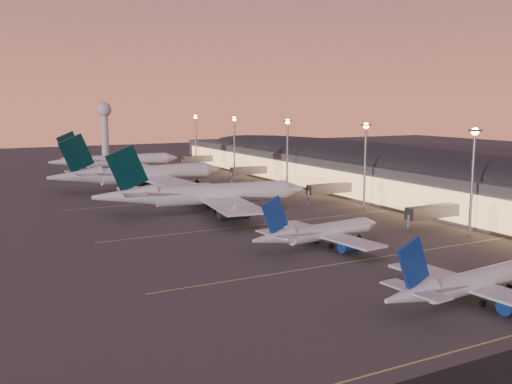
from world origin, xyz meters
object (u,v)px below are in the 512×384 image
(airliner_narrow_south, at_px, (465,284))
(airliner_wide_far, at_px, (117,161))
(airliner_wide_mid, at_px, (141,174))
(radar_tower, at_px, (104,120))
(airliner_narrow_north, at_px, (319,233))
(baggage_tug_a, at_px, (494,279))
(airliner_wide_near, at_px, (205,195))

(airliner_narrow_south, distance_m, airliner_wide_far, 203.46)
(airliner_wide_mid, height_order, airliner_wide_far, airliner_wide_mid)
(airliner_wide_mid, height_order, radar_tower, radar_tower)
(airliner_narrow_north, bearing_deg, baggage_tug_a, -75.52)
(airliner_wide_near, xyz_separation_m, airliner_wide_mid, (-3.39, 53.46, 0.25))
(airliner_wide_far, relative_size, baggage_tug_a, 14.65)
(airliner_wide_near, height_order, radar_tower, radar_tower)
(airliner_wide_near, relative_size, airliner_wide_mid, 0.95)
(radar_tower, bearing_deg, baggage_tug_a, -89.61)
(airliner_narrow_north, height_order, baggage_tug_a, airliner_narrow_north)
(airliner_narrow_north, relative_size, radar_tower, 1.08)
(airliner_narrow_south, xyz_separation_m, radar_tower, (11.70, 292.81, 18.67))
(airliner_wide_near, bearing_deg, airliner_narrow_south, -78.44)
(airliner_narrow_south, relative_size, airliner_wide_mid, 0.52)
(airliner_narrow_north, height_order, radar_tower, radar_tower)
(airliner_wide_mid, distance_m, airliner_wide_far, 59.54)
(airliner_narrow_north, distance_m, airliner_wide_near, 50.34)
(airliner_narrow_south, bearing_deg, radar_tower, 82.60)
(airliner_wide_near, distance_m, airliner_wide_far, 112.72)
(airliner_narrow_north, distance_m, baggage_tug_a, 37.98)
(airliner_wide_far, distance_m, radar_tower, 92.28)
(airliner_wide_near, bearing_deg, baggage_tug_a, -69.25)
(airliner_narrow_south, distance_m, airliner_wide_near, 90.97)
(airliner_wide_mid, xyz_separation_m, baggage_tug_a, (23.44, -138.70, -4.94))
(baggage_tug_a, bearing_deg, airliner_wide_far, 74.40)
(airliner_wide_mid, xyz_separation_m, radar_tower, (21.50, 148.63, 16.40))
(airliner_narrow_south, height_order, radar_tower, radar_tower)
(airliner_narrow_north, xyz_separation_m, airliner_wide_far, (-3.82, 162.58, 1.78))
(airliner_narrow_south, relative_size, radar_tower, 1.07)
(airliner_narrow_south, height_order, airliner_narrow_north, airliner_narrow_north)
(airliner_wide_mid, xyz_separation_m, airliner_wide_far, (6.01, 59.23, -0.45))
(radar_tower, xyz_separation_m, baggage_tug_a, (1.94, -287.33, -21.35))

